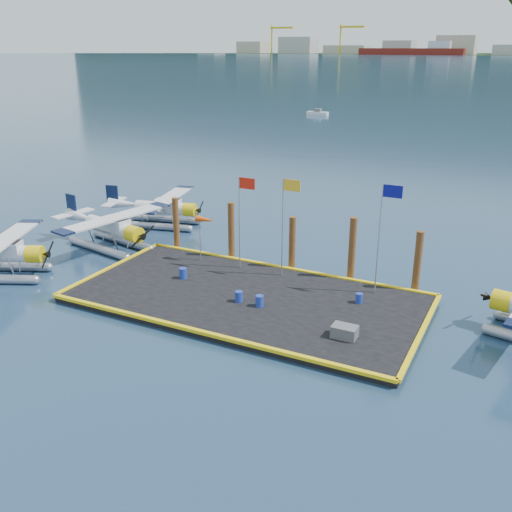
{
  "coord_description": "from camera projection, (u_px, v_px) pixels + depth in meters",
  "views": [
    {
      "loc": [
        14.04,
        -26.74,
        14.09
      ],
      "look_at": [
        -0.41,
        2.0,
        2.13
      ],
      "focal_mm": 40.0,
      "sensor_mm": 36.0,
      "label": 1
    }
  ],
  "objects": [
    {
      "name": "drum_1",
      "position": [
        239.0,
        296.0,
        32.22
      ],
      "size": [
        0.45,
        0.45,
        0.63
      ],
      "primitive_type": "cylinder",
      "color": "navy",
      "rests_on": "dock"
    },
    {
      "name": "piling_3",
      "position": [
        352.0,
        251.0,
        35.09
      ],
      "size": [
        0.44,
        0.44,
        4.3
      ],
      "primitive_type": "cylinder",
      "color": "#4D2916",
      "rests_on": "ground"
    },
    {
      "name": "crate",
      "position": [
        345.0,
        332.0,
        28.28
      ],
      "size": [
        1.25,
        0.83,
        0.62
      ],
      "primitive_type": "cube",
      "color": "#505155",
      "rests_on": "dock"
    },
    {
      "name": "piling_4",
      "position": [
        417.0,
        264.0,
        33.46
      ],
      "size": [
        0.44,
        0.44,
        4.0
      ],
      "primitive_type": "cylinder",
      "color": "#4D2916",
      "rests_on": "ground"
    },
    {
      "name": "dock",
      "position": [
        247.0,
        299.0,
        33.14
      ],
      "size": [
        20.0,
        10.0,
        0.4
      ],
      "primitive_type": "cube",
      "color": "black",
      "rests_on": "ground"
    },
    {
      "name": "drum_3",
      "position": [
        259.0,
        301.0,
        31.63
      ],
      "size": [
        0.46,
        0.46,
        0.64
      ],
      "primitive_type": "cylinder",
      "color": "navy",
      "rests_on": "dock"
    },
    {
      "name": "piling_0",
      "position": [
        176.0,
        225.0,
        40.62
      ],
      "size": [
        0.44,
        0.44,
        4.0
      ],
      "primitive_type": "cylinder",
      "color": "#4D2916",
      "rests_on": "ground"
    },
    {
      "name": "flagpole_yellow",
      "position": [
        286.0,
        213.0,
        34.53
      ],
      "size": [
        1.14,
        0.08,
        6.2
      ],
      "color": "#9D9CA4",
      "rests_on": "dock"
    },
    {
      "name": "seaplane_b",
      "position": [
        113.0,
        230.0,
        41.26
      ],
      "size": [
        8.78,
        9.57,
        3.38
      ],
      "rotation": [
        0.0,
        0.0,
        -1.77
      ],
      "color": "#90939D",
      "rests_on": "ground"
    },
    {
      "name": "drum_0",
      "position": [
        183.0,
        273.0,
        35.43
      ],
      "size": [
        0.48,
        0.48,
        0.68
      ],
      "primitive_type": "cylinder",
      "color": "navy",
      "rests_on": "dock"
    },
    {
      "name": "windsock",
      "position": [
        206.0,
        221.0,
        37.39
      ],
      "size": [
        1.4,
        0.44,
        3.12
      ],
      "color": "#9D9CA4",
      "rests_on": "dock"
    },
    {
      "name": "flagpole_red",
      "position": [
        242.0,
        209.0,
        35.83
      ],
      "size": [
        1.14,
        0.08,
        6.0
      ],
      "color": "#9D9CA4",
      "rests_on": "dock"
    },
    {
      "name": "dock_bumpers",
      "position": [
        247.0,
        294.0,
        33.04
      ],
      "size": [
        20.25,
        10.25,
        0.18
      ],
      "primitive_type": null,
      "color": "yellow",
      "rests_on": "dock"
    },
    {
      "name": "drum_4",
      "position": [
        359.0,
        298.0,
        32.08
      ],
      "size": [
        0.4,
        0.4,
        0.57
      ],
      "primitive_type": "cylinder",
      "color": "navy",
      "rests_on": "dock"
    },
    {
      "name": "flagpole_blue",
      "position": [
        384.0,
        223.0,
        31.94
      ],
      "size": [
        1.14,
        0.08,
        6.5
      ],
      "color": "#9D9CA4",
      "rests_on": "dock"
    },
    {
      "name": "piling_1",
      "position": [
        231.0,
        233.0,
        38.69
      ],
      "size": [
        0.44,
        0.44,
        4.2
      ],
      "primitive_type": "cylinder",
      "color": "#4D2916",
      "rests_on": "ground"
    },
    {
      "name": "ground",
      "position": [
        247.0,
        302.0,
        33.21
      ],
      "size": [
        4000.0,
        4000.0,
        0.0
      ],
      "primitive_type": "plane",
      "color": "#19304D",
      "rests_on": "ground"
    },
    {
      "name": "piling_2",
      "position": [
        292.0,
        245.0,
        36.86
      ],
      "size": [
        0.44,
        0.44,
        3.8
      ],
      "primitive_type": "cylinder",
      "color": "#4D2916",
      "rests_on": "ground"
    },
    {
      "name": "seaplane_c",
      "position": [
        164.0,
        210.0,
        46.59
      ],
      "size": [
        8.31,
        9.01,
        3.19
      ],
      "rotation": [
        0.0,
        0.0,
        -1.34
      ],
      "color": "#90939D",
      "rests_on": "ground"
    }
  ]
}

